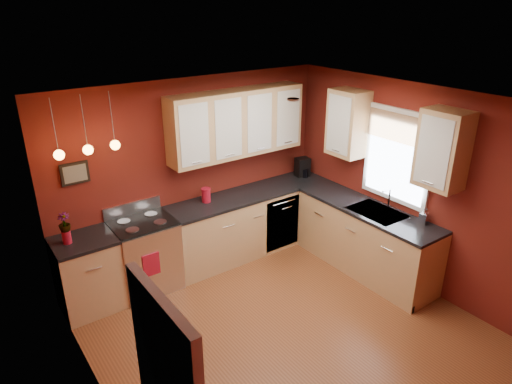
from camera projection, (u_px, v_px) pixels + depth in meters
floor at (289, 333)px, 5.18m from camera, size 4.20×4.20×0.00m
ceiling at (298, 106)px, 4.17m from camera, size 4.00×4.20×0.02m
wall_back at (194, 173)px, 6.24m from camera, size 4.00×0.02×2.60m
wall_front at (491, 350)px, 3.11m from camera, size 4.00×0.02×2.60m
wall_left at (99, 302)px, 3.60m from camera, size 0.02×4.20×2.60m
wall_right at (415, 188)px, 5.75m from camera, size 0.02×4.20×2.60m
base_cabinets_back_left at (89, 275)px, 5.47m from camera, size 0.70×0.60×0.90m
base_cabinets_back_right at (251, 223)px, 6.74m from camera, size 2.54×0.60×0.90m
base_cabinets_right at (365, 240)px, 6.26m from camera, size 0.60×2.10×0.90m
counter_back_left at (83, 241)px, 5.28m from camera, size 0.70×0.62×0.04m
counter_back_right at (251, 194)px, 6.56m from camera, size 2.54×0.62×0.04m
counter_right at (368, 209)px, 6.07m from camera, size 0.62×2.10×0.04m
gas_range at (146, 255)px, 5.85m from camera, size 0.76×0.64×1.11m
dishwasher_front at (282, 223)px, 6.73m from camera, size 0.60×0.02×0.80m
sink at (377, 213)px, 5.97m from camera, size 0.50×0.70×0.33m
window at (398, 153)px, 5.81m from camera, size 0.06×1.02×1.22m
upper_cabinets_back at (237, 123)px, 6.18m from camera, size 2.00×0.35×0.90m
upper_cabinets_right at (391, 135)px, 5.64m from camera, size 0.35×1.95×0.90m
wall_picture at (75, 173)px, 5.26m from camera, size 0.32×0.03×0.26m
pendant_lights at (88, 149)px, 4.92m from camera, size 0.71×0.11×0.66m
red_canister at (206, 195)px, 6.21m from camera, size 0.13×0.13×0.20m
red_vase at (67, 237)px, 5.16m from camera, size 0.10×0.10×0.16m
flowers at (64, 223)px, 5.10m from camera, size 0.16×0.16×0.23m
coffee_maker at (303, 168)px, 7.10m from camera, size 0.23×0.22×0.29m
soap_pump at (424, 216)px, 5.61m from camera, size 0.12×0.12×0.21m
dish_towel at (151, 265)px, 5.55m from camera, size 0.22×0.01×0.29m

